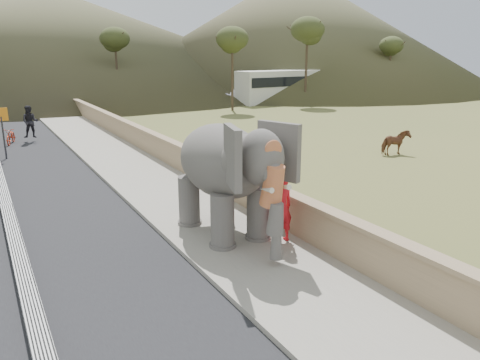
% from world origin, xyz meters
% --- Properties ---
extents(ground, '(160.00, 160.00, 0.00)m').
position_xyz_m(ground, '(0.00, 0.00, 0.00)').
color(ground, olive).
rests_on(ground, ground).
extents(road, '(7.00, 120.00, 0.03)m').
position_xyz_m(road, '(-5.00, 10.00, 0.01)').
color(road, black).
rests_on(road, ground).
extents(median, '(0.35, 120.00, 0.22)m').
position_xyz_m(median, '(-5.00, 10.00, 0.11)').
color(median, black).
rests_on(median, ground).
extents(walkway, '(3.00, 120.00, 0.15)m').
position_xyz_m(walkway, '(0.00, 10.00, 0.07)').
color(walkway, '#9E9687').
rests_on(walkway, ground).
extents(parapet, '(0.30, 120.00, 1.10)m').
position_xyz_m(parapet, '(1.65, 10.00, 0.55)').
color(parapet, tan).
rests_on(parapet, ground).
extents(signboard, '(0.60, 0.08, 2.40)m').
position_xyz_m(signboard, '(-4.50, 18.08, 1.64)').
color(signboard, '#2D2D33').
rests_on(signboard, ground).
extents(cow, '(1.47, 0.75, 1.21)m').
position_xyz_m(cow, '(12.10, 9.87, 0.60)').
color(cow, brown).
rests_on(cow, ground).
extents(distant_car, '(4.51, 2.67, 1.44)m').
position_xyz_m(distant_car, '(17.76, 34.41, 0.72)').
color(distant_car, silver).
rests_on(distant_car, ground).
extents(bus_white, '(11.19, 3.52, 3.10)m').
position_xyz_m(bus_white, '(21.90, 33.14, 1.55)').
color(bus_white, silver).
rests_on(bus_white, ground).
extents(bus_orange, '(11.25, 4.11, 3.10)m').
position_xyz_m(bus_orange, '(33.80, 32.69, 1.55)').
color(bus_orange, orange).
rests_on(bus_orange, ground).
extents(hill_right, '(56.00, 56.00, 16.00)m').
position_xyz_m(hill_right, '(36.00, 52.00, 8.00)').
color(hill_right, brown).
rests_on(hill_right, ground).
extents(hill_far, '(80.00, 80.00, 14.00)m').
position_xyz_m(hill_far, '(5.00, 70.00, 7.00)').
color(hill_far, brown).
rests_on(hill_far, ground).
extents(elephant_and_man, '(2.42, 4.31, 3.07)m').
position_xyz_m(elephant_and_man, '(0.02, 4.71, 1.67)').
color(elephant_and_man, slate).
rests_on(elephant_and_man, ground).
extents(motorcyclist, '(2.07, 1.77, 2.03)m').
position_xyz_m(motorcyclist, '(-3.42, 22.09, 0.82)').
color(motorcyclist, '#9A230E').
rests_on(motorcyclist, ground).
extents(trees, '(47.49, 41.84, 8.72)m').
position_xyz_m(trees, '(3.04, 28.28, 3.88)').
color(trees, '#473828').
rests_on(trees, ground).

